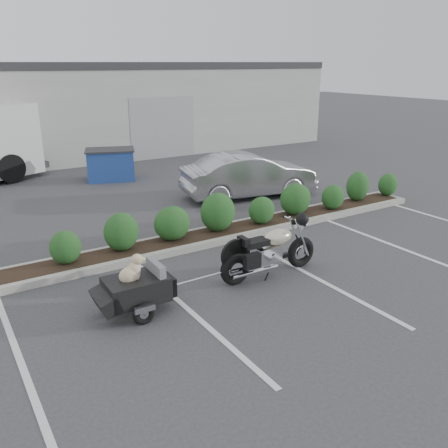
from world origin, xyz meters
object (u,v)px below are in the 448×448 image
sedan (249,175)px  dumpster (111,164)px  motorcycle (270,251)px  pet_trailer (135,288)px

sedan → dumpster: 5.29m
sedan → motorcycle: bearing=159.6°
motorcycle → pet_trailer: bearing=-179.7°
pet_trailer → dumpster: dumpster is taller
motorcycle → dumpster: motorcycle is taller
pet_trailer → sedan: (5.77, 4.96, 0.23)m
sedan → dumpster: sedan is taller
motorcycle → dumpster: size_ratio=1.14×
pet_trailer → sedan: 7.61m
motorcycle → pet_trailer: (-2.78, 0.02, -0.06)m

